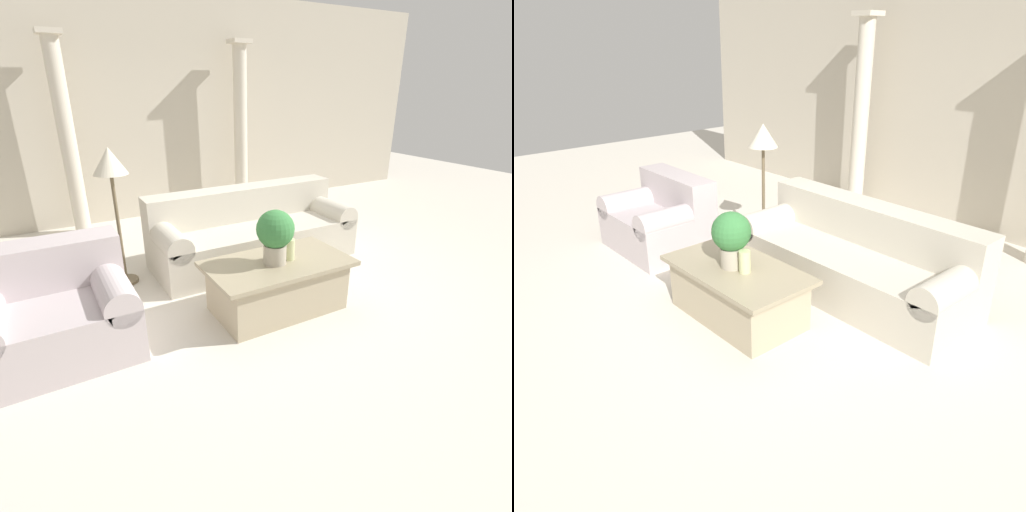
% 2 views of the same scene
% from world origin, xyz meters
% --- Properties ---
extents(ground_plane, '(16.00, 16.00, 0.00)m').
position_xyz_m(ground_plane, '(0.00, 0.00, 0.00)').
color(ground_plane, silver).
extents(wall_back, '(10.00, 0.06, 3.20)m').
position_xyz_m(wall_back, '(0.00, 3.12, 1.60)').
color(wall_back, beige).
rests_on(wall_back, ground_plane).
extents(sofa_long, '(2.37, 0.91, 0.84)m').
position_xyz_m(sofa_long, '(0.23, 0.75, 0.34)').
color(sofa_long, beige).
rests_on(sofa_long, ground_plane).
extents(loveseat, '(1.15, 0.91, 0.84)m').
position_xyz_m(loveseat, '(-1.97, -0.08, 0.35)').
color(loveseat, '#C0B2B5').
rests_on(loveseat, ground_plane).
extents(coffee_table, '(1.32, 0.74, 0.49)m').
position_xyz_m(coffee_table, '(-0.13, -0.40, 0.25)').
color(coffee_table, tan).
rests_on(coffee_table, ground_plane).
extents(potted_plant, '(0.34, 0.34, 0.49)m').
position_xyz_m(potted_plant, '(-0.18, -0.42, 0.77)').
color(potted_plant, '#B2A893').
rests_on(potted_plant, coffee_table).
extents(pillar_candle, '(0.10, 0.10, 0.19)m').
position_xyz_m(pillar_candle, '(-0.02, -0.41, 0.58)').
color(pillar_candle, beige).
rests_on(pillar_candle, coffee_table).
extents(floor_lamp, '(0.33, 0.33, 1.42)m').
position_xyz_m(floor_lamp, '(-1.25, 0.87, 1.18)').
color(floor_lamp, brown).
rests_on(floor_lamp, ground_plane).
extents(column_left, '(0.30, 0.30, 2.56)m').
position_xyz_m(column_left, '(-1.41, 2.75, 1.31)').
color(column_left, beige).
rests_on(column_left, ground_plane).
extents(column_right, '(0.30, 0.30, 2.56)m').
position_xyz_m(column_right, '(1.14, 2.75, 1.31)').
color(column_right, beige).
rests_on(column_right, ground_plane).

